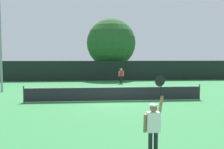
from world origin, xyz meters
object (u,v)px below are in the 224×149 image
large_tree (111,43)px  parked_car_near (48,72)px  player_serving (154,123)px  tennis_ball (79,100)px  parked_car_far (114,70)px  light_pole (0,26)px  player_receiving (121,74)px  parked_car_mid (82,71)px

large_tree → parked_car_near: 9.87m
parked_car_near → player_serving: bearing=-74.7°
parked_car_near → tennis_ball: bearing=-74.5°
large_tree → parked_car_far: 6.88m
player_serving → light_pole: (-9.13, 14.64, 4.42)m
player_receiving → parked_car_near: size_ratio=0.39×
large_tree → parked_car_near: large_tree is taller
light_pole → player_serving: bearing=-58.0°
parked_car_far → parked_car_near: bearing=-158.6°
light_pole → large_tree: (10.27, 12.40, -0.68)m
player_serving → parked_car_mid: bearing=95.3°
parked_car_near → parked_car_far: same height
large_tree → parked_car_mid: bearing=134.7°
large_tree → parked_car_mid: large_tree is taller
large_tree → parked_car_mid: 6.98m
tennis_ball → parked_car_near: 19.86m
light_pole → parked_car_far: (11.20, 17.92, -4.69)m
player_serving → player_receiving: (1.66, 20.31, -0.05)m
light_pole → parked_car_near: light_pole is taller
player_receiving → tennis_ball: bearing=68.4°
player_receiving → light_pole: bearing=27.7°
large_tree → player_serving: bearing=-92.4°
player_serving → light_pole: light_pole is taller
tennis_ball → parked_car_far: parked_car_far is taller
light_pole → large_tree: size_ratio=1.21×
player_receiving → tennis_ball: size_ratio=24.03×
player_serving → parked_car_near: bearing=104.9°
light_pole → parked_car_far: size_ratio=2.31×
player_serving → player_receiving: 20.38m
player_serving → tennis_ball: bearing=104.5°
light_pole → parked_car_far: light_pole is taller
light_pole → parked_car_near: (1.46, 14.29, -4.69)m
player_serving → large_tree: (1.14, 27.04, 3.74)m
player_receiving → parked_car_mid: bearing=-67.2°
large_tree → player_receiving: bearing=-85.6°
light_pole → large_tree: bearing=50.4°
light_pole → tennis_ball: bearing=-36.4°
parked_car_far → parked_car_mid: bearing=-162.6°
parked_car_near → parked_car_mid: 5.26m
parked_car_far → player_receiving: bearing=-90.9°
player_receiving → large_tree: 7.74m
player_serving → tennis_ball: size_ratio=35.53×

